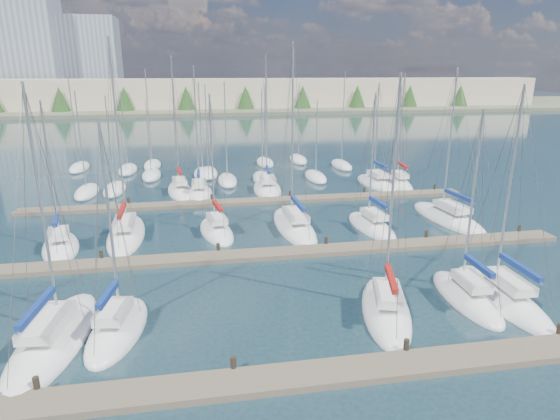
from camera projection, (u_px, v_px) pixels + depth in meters
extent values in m
plane|color=#213842|center=(231.00, 152.00, 74.97)|extent=(400.00, 400.00, 0.00)
cube|color=#6B5E4C|center=(328.00, 374.00, 20.22)|extent=(44.00, 1.80, 0.35)
cylinder|color=#2D261C|center=(37.00, 389.00, 19.05)|extent=(0.26, 0.26, 1.10)
cylinder|color=#2D261C|center=(234.00, 368.00, 20.37)|extent=(0.26, 0.26, 1.10)
cylinder|color=#2D261C|center=(406.00, 350.00, 21.69)|extent=(0.26, 0.26, 1.10)
cylinder|color=#2D261C|center=(559.00, 334.00, 23.01)|extent=(0.26, 0.26, 1.10)
cube|color=#6B5E4C|center=(275.00, 254.00, 33.43)|extent=(44.00, 1.80, 0.35)
cylinder|color=#2D261C|center=(102.00, 258.00, 32.25)|extent=(0.26, 0.26, 1.10)
cylinder|color=#2D261C|center=(218.00, 251.00, 33.57)|extent=(0.26, 0.26, 1.10)
cylinder|color=#2D261C|center=(326.00, 244.00, 34.89)|extent=(0.26, 0.26, 1.10)
cylinder|color=#2D261C|center=(426.00, 237.00, 36.21)|extent=(0.26, 0.26, 1.10)
cylinder|color=#2D261C|center=(519.00, 231.00, 37.53)|extent=(0.26, 0.26, 1.10)
cube|color=#6B5E4C|center=(252.00, 201.00, 46.63)|extent=(44.00, 1.80, 0.35)
cylinder|color=#2D261C|center=(41.00, 207.00, 44.14)|extent=(0.26, 0.26, 1.10)
cylinder|color=#2D261C|center=(129.00, 203.00, 45.46)|extent=(0.26, 0.26, 1.10)
cylinder|color=#2D261C|center=(212.00, 199.00, 46.78)|extent=(0.26, 0.26, 1.10)
cylinder|color=#2D261C|center=(290.00, 196.00, 48.10)|extent=(0.26, 0.26, 1.10)
cylinder|color=#2D261C|center=(364.00, 192.00, 49.42)|extent=(0.26, 0.26, 1.10)
cylinder|color=#2D261C|center=(434.00, 189.00, 50.74)|extent=(0.26, 0.26, 1.10)
ellipsoid|color=white|center=(55.00, 341.00, 22.88)|extent=(3.88, 9.81, 1.60)
cube|color=black|center=(55.00, 341.00, 22.88)|extent=(1.98, 4.72, 0.12)
cube|color=silver|center=(47.00, 322.00, 22.05)|extent=(1.95, 3.49, 0.50)
cylinder|color=#9EA0A5|center=(41.00, 206.00, 21.70)|extent=(0.14, 0.14, 11.18)
cylinder|color=#9EA0A5|center=(37.00, 310.00, 21.02)|extent=(0.49, 4.01, 0.10)
cube|color=navy|center=(37.00, 308.00, 20.98)|extent=(0.66, 3.71, 0.30)
ellipsoid|color=white|center=(267.00, 190.00, 51.64)|extent=(3.59, 9.12, 1.60)
cube|color=maroon|center=(267.00, 190.00, 51.64)|extent=(1.84, 4.39, 0.12)
cube|color=silver|center=(268.00, 179.00, 50.83)|extent=(1.85, 3.23, 0.50)
cylinder|color=#9EA0A5|center=(266.00, 119.00, 50.12)|extent=(0.14, 0.14, 13.12)
cylinder|color=#9EA0A5|center=(268.00, 171.00, 49.85)|extent=(0.36, 3.75, 0.10)
cube|color=navy|center=(268.00, 170.00, 49.82)|extent=(0.54, 3.47, 0.30)
ellipsoid|color=white|center=(216.00, 232.00, 38.06)|extent=(3.47, 7.12, 1.60)
cube|color=silver|center=(217.00, 218.00, 37.38)|extent=(1.69, 2.57, 0.50)
cylinder|color=#9EA0A5|center=(212.00, 158.00, 36.82)|extent=(0.14, 0.14, 9.91)
cylinder|color=#9EA0A5|center=(218.00, 208.00, 36.58)|extent=(0.57, 2.84, 0.10)
cube|color=maroon|center=(218.00, 206.00, 36.55)|extent=(0.73, 2.65, 0.30)
ellipsoid|color=white|center=(466.00, 299.00, 27.03)|extent=(2.61, 7.18, 1.60)
cube|color=silver|center=(471.00, 281.00, 26.32)|extent=(1.37, 2.53, 0.50)
cylinder|color=#9EA0A5|center=(473.00, 198.00, 25.87)|extent=(0.14, 0.14, 9.69)
cylinder|color=#9EA0A5|center=(479.00, 268.00, 25.48)|extent=(0.24, 2.97, 0.10)
cube|color=navy|center=(479.00, 266.00, 25.44)|extent=(0.43, 2.75, 0.30)
ellipsoid|color=white|center=(200.00, 194.00, 49.61)|extent=(2.82, 7.44, 1.60)
cube|color=silver|center=(199.00, 183.00, 48.88)|extent=(1.52, 2.61, 0.50)
cylinder|color=#9EA0A5|center=(196.00, 127.00, 48.12)|extent=(0.14, 0.14, 12.08)
cylinder|color=#9EA0A5|center=(199.00, 175.00, 48.02)|extent=(0.16, 3.11, 0.10)
cube|color=navy|center=(198.00, 174.00, 47.99)|extent=(0.35, 2.86, 0.30)
ellipsoid|color=white|center=(180.00, 192.00, 50.74)|extent=(3.47, 8.54, 1.60)
cube|color=black|center=(180.00, 192.00, 50.74)|extent=(1.76, 4.11, 0.12)
cube|color=silver|center=(180.00, 181.00, 49.98)|extent=(1.71, 3.05, 0.50)
cylinder|color=#9EA0A5|center=(175.00, 120.00, 49.16)|extent=(0.14, 0.14, 13.06)
cylinder|color=#9EA0A5|center=(180.00, 172.00, 49.07)|extent=(0.51, 3.48, 0.10)
cube|color=maroon|center=(179.00, 171.00, 49.04)|extent=(0.67, 3.22, 0.30)
ellipsoid|color=white|center=(126.00, 235.00, 37.36)|extent=(3.15, 9.98, 1.60)
cube|color=silver|center=(124.00, 222.00, 36.52)|extent=(1.66, 3.51, 0.50)
cylinder|color=#9EA0A5|center=(118.00, 133.00, 35.78)|extent=(0.14, 0.14, 14.01)
cylinder|color=#9EA0A5|center=(122.00, 212.00, 35.48)|extent=(0.25, 4.15, 0.10)
cube|color=maroon|center=(122.00, 210.00, 35.44)|extent=(0.44, 3.83, 0.30)
ellipsoid|color=white|center=(371.00, 228.00, 39.23)|extent=(3.08, 7.83, 1.60)
cube|color=black|center=(371.00, 228.00, 39.23)|extent=(1.58, 3.77, 0.12)
cube|color=silver|center=(374.00, 214.00, 38.50)|extent=(1.58, 2.78, 0.50)
cylinder|color=#9EA0A5|center=(372.00, 155.00, 38.06)|extent=(0.14, 0.14, 9.94)
cylinder|color=#9EA0A5|center=(378.00, 204.00, 37.63)|extent=(0.34, 3.22, 0.10)
cube|color=navy|center=(378.00, 202.00, 37.59)|extent=(0.52, 2.97, 0.30)
ellipsoid|color=white|center=(376.00, 184.00, 54.06)|extent=(3.44, 8.53, 1.60)
cube|color=silver|center=(378.00, 174.00, 53.30)|extent=(1.79, 3.02, 0.50)
cylinder|color=#9EA0A5|center=(377.00, 130.00, 52.90)|extent=(0.14, 0.14, 10.30)
cylinder|color=#9EA0A5|center=(381.00, 166.00, 52.37)|extent=(0.31, 3.52, 0.10)
cube|color=navy|center=(381.00, 165.00, 52.34)|extent=(0.49, 3.25, 0.30)
ellipsoid|color=white|center=(398.00, 185.00, 53.87)|extent=(3.26, 8.20, 1.60)
cube|color=black|center=(398.00, 185.00, 53.87)|extent=(1.66, 3.95, 0.12)
cube|color=silver|center=(400.00, 174.00, 53.12)|extent=(1.60, 2.93, 0.50)
cylinder|color=#9EA0A5|center=(401.00, 125.00, 52.55)|extent=(0.14, 0.14, 11.31)
cylinder|color=#9EA0A5|center=(403.00, 166.00, 52.20)|extent=(0.50, 3.34, 0.10)
cube|color=maroon|center=(403.00, 165.00, 52.17)|extent=(0.67, 3.10, 0.30)
ellipsoid|color=white|center=(294.00, 227.00, 39.27)|extent=(3.14, 10.57, 1.60)
cube|color=silver|center=(296.00, 214.00, 38.40)|extent=(1.67, 3.72, 0.50)
cylinder|color=#9EA0A5|center=(292.00, 131.00, 37.77)|extent=(0.14, 0.14, 13.74)
cylinder|color=#9EA0A5|center=(298.00, 205.00, 37.31)|extent=(0.23, 4.41, 0.10)
cube|color=navy|center=(298.00, 204.00, 37.28)|extent=(0.42, 4.06, 0.30)
ellipsoid|color=white|center=(386.00, 311.00, 25.66)|extent=(4.65, 8.56, 1.60)
cube|color=maroon|center=(386.00, 311.00, 25.66)|extent=(2.33, 4.13, 0.12)
cube|color=silver|center=(388.00, 293.00, 24.89)|extent=(2.12, 3.13, 0.50)
cylinder|color=#9EA0A5|center=(393.00, 188.00, 24.31)|extent=(0.14, 0.14, 11.55)
cylinder|color=#9EA0A5|center=(391.00, 280.00, 23.97)|extent=(1.02, 3.33, 0.10)
cube|color=maroon|center=(391.00, 278.00, 23.93)|extent=(1.14, 3.12, 0.30)
ellipsoid|color=white|center=(447.00, 219.00, 41.46)|extent=(3.91, 10.26, 1.60)
cube|color=silver|center=(452.00, 207.00, 40.62)|extent=(1.99, 3.64, 0.50)
cylinder|color=#9EA0A5|center=(450.00, 139.00, 40.19)|extent=(0.14, 0.14, 11.87)
cylinder|color=#9EA0A5|center=(459.00, 197.00, 39.58)|extent=(0.44, 4.21, 0.10)
cube|color=navy|center=(459.00, 196.00, 39.54)|extent=(0.61, 3.89, 0.30)
ellipsoid|color=white|center=(118.00, 331.00, 23.70)|extent=(3.44, 6.91, 1.60)
cube|color=silver|center=(113.00, 312.00, 23.01)|extent=(1.69, 2.49, 0.50)
cylinder|color=#9EA0A5|center=(109.00, 219.00, 22.53)|extent=(0.14, 0.14, 9.52)
cylinder|color=#9EA0A5|center=(108.00, 297.00, 22.20)|extent=(0.52, 2.76, 0.10)
cube|color=navy|center=(107.00, 295.00, 22.16)|extent=(0.68, 2.57, 0.30)
ellipsoid|color=white|center=(61.00, 248.00, 34.64)|extent=(3.89, 7.05, 1.60)
cube|color=black|center=(61.00, 248.00, 34.64)|extent=(1.97, 3.41, 0.12)
cube|color=silver|center=(58.00, 233.00, 33.97)|extent=(1.86, 2.57, 0.50)
cylinder|color=#9EA0A5|center=(50.00, 169.00, 33.42)|extent=(0.14, 0.14, 9.66)
cylinder|color=#9EA0A5|center=(56.00, 222.00, 33.20)|extent=(0.69, 2.76, 0.10)
cube|color=navy|center=(56.00, 220.00, 33.16)|extent=(0.84, 2.58, 0.30)
ellipsoid|color=white|center=(501.00, 298.00, 27.10)|extent=(2.82, 9.04, 1.60)
cube|color=black|center=(501.00, 298.00, 27.10)|extent=(1.45, 4.34, 0.12)
cube|color=silver|center=(509.00, 281.00, 26.30)|extent=(1.49, 3.18, 0.50)
cylinder|color=#9EA0A5|center=(510.00, 186.00, 25.90)|extent=(0.14, 0.14, 10.95)
cylinder|color=#9EA0A5|center=(520.00, 269.00, 25.32)|extent=(0.23, 3.76, 0.10)
cube|color=navy|center=(520.00, 267.00, 25.29)|extent=(0.42, 3.47, 0.30)
cylinder|color=#9EA0A5|center=(73.00, 120.00, 60.14)|extent=(0.12, 0.12, 11.20)
ellipsoid|color=white|center=(79.00, 168.00, 61.94)|extent=(2.20, 6.40, 1.40)
cylinder|color=#9EA0A5|center=(207.00, 128.00, 56.99)|extent=(0.12, 0.12, 10.14)
ellipsoid|color=white|center=(209.00, 174.00, 58.64)|extent=(2.20, 6.40, 1.40)
cylinder|color=#9EA0A5|center=(200.00, 126.00, 56.62)|extent=(0.12, 0.12, 10.49)
ellipsoid|color=white|center=(203.00, 174.00, 58.32)|extent=(2.20, 6.40, 1.40)
cylinder|color=#9EA0A5|center=(299.00, 120.00, 65.82)|extent=(0.12, 0.12, 10.06)
ellipsoid|color=white|center=(298.00, 160.00, 67.46)|extent=(2.20, 6.40, 1.40)
cylinder|color=#9EA0A5|center=(124.00, 129.00, 59.06)|extent=(0.12, 0.12, 9.39)
ellipsoid|color=white|center=(128.00, 170.00, 60.60)|extent=(2.20, 6.40, 1.40)
cylinder|color=#9EA0A5|center=(80.00, 140.00, 48.03)|extent=(0.12, 0.12, 9.85)
ellipsoid|color=white|center=(87.00, 192.00, 49.64)|extent=(2.20, 6.40, 1.40)
cylinder|color=#9EA0A5|center=(110.00, 141.00, 49.16)|extent=(0.12, 0.12, 9.30)
ellipsoid|color=white|center=(115.00, 190.00, 50.69)|extent=(2.20, 6.40, 1.40)
cylinder|color=#9EA0A5|center=(343.00, 117.00, 61.56)|extent=(0.12, 0.12, 11.68)
ellipsoid|color=white|center=(341.00, 166.00, 63.44)|extent=(2.20, 6.40, 1.40)
cylinder|color=#9EA0A5|center=(262.00, 132.00, 54.17)|extent=(0.12, 0.12, 9.76)
ellipsoid|color=white|center=(263.00, 179.00, 55.77)|extent=(2.20, 6.40, 1.40)
cylinder|color=#9EA0A5|center=(149.00, 116.00, 61.60)|extent=(0.12, 0.12, 11.95)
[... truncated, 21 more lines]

